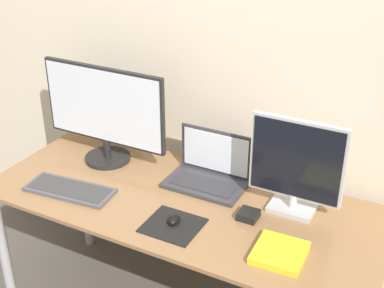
{
  "coord_description": "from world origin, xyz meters",
  "views": [
    {
      "loc": [
        0.95,
        -1.34,
        2.02
      ],
      "look_at": [
        0.01,
        0.44,
        0.98
      ],
      "focal_mm": 50.0,
      "sensor_mm": 36.0,
      "label": 1
    }
  ],
  "objects": [
    {
      "name": "monitor_left",
      "position": [
        -0.5,
        0.52,
        1.0
      ],
      "size": [
        0.65,
        0.22,
        0.48
      ],
      "color": "black",
      "rests_on": "desk"
    },
    {
      "name": "book",
      "position": [
        0.5,
        0.2,
        0.75
      ],
      "size": [
        0.2,
        0.2,
        0.03
      ],
      "color": "yellow",
      "rests_on": "desk"
    },
    {
      "name": "power_brick",
      "position": [
        0.31,
        0.37,
        0.76
      ],
      "size": [
        0.08,
        0.08,
        0.03
      ],
      "color": "black",
      "rests_on": "desk"
    },
    {
      "name": "mousepad",
      "position": [
        0.06,
        0.18,
        0.74
      ],
      "size": [
        0.22,
        0.21,
        0.0
      ],
      "color": "black",
      "rests_on": "desk"
    },
    {
      "name": "monitor_right",
      "position": [
        0.45,
        0.52,
        0.95
      ],
      "size": [
        0.39,
        0.13,
        0.41
      ],
      "color": "#B2B2B7",
      "rests_on": "desk"
    },
    {
      "name": "wall_back",
      "position": [
        0.0,
        0.8,
        1.25
      ],
      "size": [
        7.0,
        0.05,
        2.5
      ],
      "color": "beige",
      "rests_on": "ground_plane"
    },
    {
      "name": "keyboard",
      "position": [
        -0.48,
        0.19,
        0.75
      ],
      "size": [
        0.41,
        0.2,
        0.02
      ],
      "color": "#4C4C51",
      "rests_on": "desk"
    },
    {
      "name": "mouse",
      "position": [
        0.06,
        0.19,
        0.76
      ],
      "size": [
        0.04,
        0.07,
        0.03
      ],
      "color": "black",
      "rests_on": "mousepad"
    },
    {
      "name": "laptop",
      "position": [
        0.04,
        0.56,
        0.8
      ],
      "size": [
        0.36,
        0.23,
        0.23
      ],
      "color": "#333338",
      "rests_on": "desk"
    },
    {
      "name": "desk",
      "position": [
        0.0,
        0.37,
        0.65
      ],
      "size": [
        1.74,
        0.73,
        0.74
      ],
      "color": "olive",
      "rests_on": "ground_plane"
    }
  ]
}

